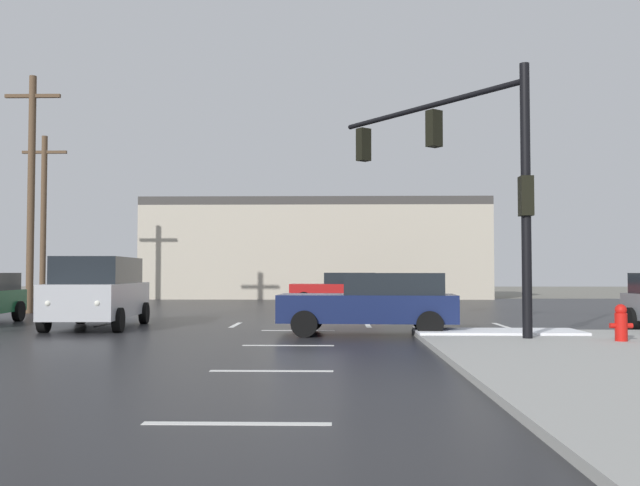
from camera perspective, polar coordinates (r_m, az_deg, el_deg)
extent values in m
plane|color=slate|center=(21.61, -1.49, -6.66)|extent=(120.00, 120.00, 0.00)
cube|color=#232326|center=(21.61, -1.49, -6.63)|extent=(44.00, 44.00, 0.02)
cube|color=white|center=(18.02, 14.08, -6.90)|extent=(4.00, 1.60, 0.06)
cube|color=silver|center=(7.76, -6.68, -14.20)|extent=(2.00, 0.15, 0.01)
cube|color=silver|center=(11.68, -3.91, -10.20)|extent=(2.00, 0.15, 0.01)
cube|color=silver|center=(15.64, -2.57, -8.21)|extent=(2.00, 0.15, 0.01)
cube|color=silver|center=(19.62, -1.77, -7.03)|extent=(2.00, 0.15, 0.01)
cube|color=silver|center=(23.60, -1.25, -6.24)|extent=(2.00, 0.15, 0.01)
cube|color=silver|center=(27.59, -0.88, -5.68)|extent=(2.00, 0.15, 0.01)
cube|color=silver|center=(31.58, -0.60, -5.26)|extent=(2.00, 0.15, 0.01)
cube|color=silver|center=(35.57, -0.38, -4.94)|extent=(2.00, 0.15, 0.01)
cube|color=silver|center=(39.57, -0.21, -4.68)|extent=(2.00, 0.15, 0.01)
cube|color=silver|center=(22.70, -16.89, -6.29)|extent=(0.15, 2.00, 0.01)
cube|color=silver|center=(21.80, -6.78, -6.54)|extent=(0.15, 2.00, 0.01)
cube|color=silver|center=(21.60, 3.85, -6.59)|extent=(0.15, 2.00, 0.01)
cube|color=silver|center=(22.14, 14.32, -6.42)|extent=(0.15, 2.00, 0.01)
cube|color=silver|center=(23.36, 23.98, -6.07)|extent=(0.15, 2.00, 0.01)
cube|color=silver|center=(17.76, 9.32, -7.48)|extent=(0.45, 7.00, 0.01)
cylinder|color=black|center=(16.73, 16.19, 3.36)|extent=(0.22, 0.22, 6.24)
cylinder|color=black|center=(19.28, 8.44, 10.73)|extent=(3.99, 5.17, 0.14)
cube|color=black|center=(18.93, 9.13, 9.04)|extent=(0.46, 0.44, 0.95)
sphere|color=red|center=(19.10, 8.78, 9.81)|extent=(0.20, 0.20, 0.20)
cube|color=black|center=(21.02, 3.51, 7.87)|extent=(0.46, 0.44, 0.95)
sphere|color=red|center=(21.19, 3.23, 8.57)|extent=(0.20, 0.20, 0.20)
cube|color=black|center=(16.74, 16.19, 3.64)|extent=(0.28, 0.36, 0.90)
cylinder|color=red|center=(16.67, 23.00, -6.23)|extent=(0.26, 0.26, 0.60)
sphere|color=red|center=(16.65, 22.98, -4.96)|extent=(0.25, 0.25, 0.25)
cylinder|color=red|center=(16.60, 22.42, -6.15)|extent=(0.12, 0.11, 0.11)
cylinder|color=red|center=(16.74, 23.58, -6.10)|extent=(0.12, 0.11, 0.11)
cube|color=#BCB29E|center=(45.60, -0.28, -0.88)|extent=(20.94, 8.00, 5.60)
cube|color=#3F3D3A|center=(45.78, -0.28, 2.94)|extent=(20.94, 8.00, 0.50)
cylinder|color=black|center=(20.74, 23.73, -5.67)|extent=(0.23, 0.66, 0.66)
cube|color=#141E47|center=(18.34, 3.80, -5.23)|extent=(4.59, 2.05, 0.70)
cube|color=black|center=(18.32, 5.91, -3.27)|extent=(2.56, 1.79, 0.55)
cylinder|color=black|center=(17.55, -1.27, -6.51)|extent=(0.67, 0.26, 0.66)
cylinder|color=black|center=(19.33, -0.73, -6.12)|extent=(0.67, 0.26, 0.66)
cylinder|color=black|center=(17.51, 8.81, -6.49)|extent=(0.67, 0.26, 0.66)
cylinder|color=black|center=(19.30, 8.41, -6.10)|extent=(0.67, 0.26, 0.66)
sphere|color=white|center=(17.93, -3.31, -5.29)|extent=(0.18, 0.18, 0.18)
sphere|color=white|center=(19.07, -2.83, -5.12)|extent=(0.18, 0.18, 0.18)
cube|color=#B7BABF|center=(21.51, -17.36, -4.37)|extent=(2.23, 4.91, 0.95)
cube|color=black|center=(21.49, -17.33, -2.10)|extent=(1.99, 3.46, 0.75)
cylinder|color=black|center=(19.71, -15.87, -5.96)|extent=(0.26, 0.67, 0.66)
cylinder|color=black|center=(20.26, -21.27, -5.79)|extent=(0.26, 0.67, 0.66)
cylinder|color=black|center=(22.89, -13.93, -5.47)|extent=(0.26, 0.67, 0.66)
cylinder|color=black|center=(23.36, -18.63, -5.35)|extent=(0.26, 0.67, 0.66)
sphere|color=white|center=(19.08, -17.40, -4.64)|extent=(0.18, 0.18, 0.18)
sphere|color=white|center=(19.44, -20.96, -4.54)|extent=(0.18, 0.18, 0.18)
cube|color=#B21919|center=(35.05, 1.33, -3.87)|extent=(4.59, 2.04, 0.70)
cube|color=black|center=(35.01, 2.43, -2.84)|extent=(2.56, 1.79, 0.55)
cylinder|color=black|center=(34.28, -1.31, -4.49)|extent=(0.67, 0.25, 0.66)
cylinder|color=black|center=(36.07, -1.03, -4.38)|extent=(0.67, 0.25, 0.66)
cylinder|color=black|center=(34.12, 3.83, -4.49)|extent=(0.67, 0.25, 0.66)
cylinder|color=black|center=(35.92, 3.85, -4.38)|extent=(0.67, 0.25, 0.66)
sphere|color=white|center=(34.67, -2.36, -3.88)|extent=(0.18, 0.18, 0.18)
sphere|color=white|center=(35.81, -2.15, -3.83)|extent=(0.18, 0.18, 0.18)
cylinder|color=black|center=(25.25, -23.02, -5.06)|extent=(0.26, 0.67, 0.66)
cylinder|color=brown|center=(30.20, -22.17, 3.66)|extent=(0.28, 0.28, 9.39)
cube|color=brown|center=(30.84, -22.05, 10.87)|extent=(2.20, 0.14, 0.14)
cylinder|color=brown|center=(37.34, -21.31, 1.70)|extent=(0.28, 0.28, 8.33)
cube|color=brown|center=(37.72, -21.23, 6.80)|extent=(2.20, 0.14, 0.14)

